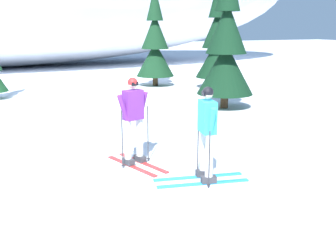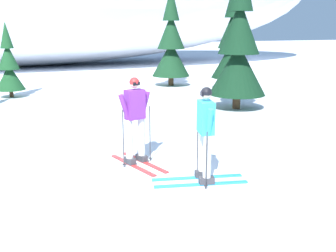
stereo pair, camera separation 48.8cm
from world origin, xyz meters
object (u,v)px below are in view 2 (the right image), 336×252
object	(u,v)px
skier_purple_jacket	(135,119)
pine_tree_right	(239,48)
pine_tree_far_right	(233,44)
pine_tree_center_right	(171,45)
pine_tree_center_left	(9,66)
skier_cyan_jacket	(205,133)

from	to	relation	value
skier_purple_jacket	pine_tree_right	size ratio (longest dim) A/B	0.36
pine_tree_far_right	pine_tree_center_right	bearing A→B (deg)	144.49
pine_tree_center_right	skier_purple_jacket	bearing A→B (deg)	-113.55
pine_tree_center_left	pine_tree_center_right	world-z (taller)	pine_tree_center_right
skier_purple_jacket	skier_cyan_jacket	bearing A→B (deg)	-56.55
skier_cyan_jacket	pine_tree_center_right	distance (m)	12.50
skier_cyan_jacket	pine_tree_center_right	world-z (taller)	pine_tree_center_right
skier_purple_jacket	pine_tree_far_right	world-z (taller)	pine_tree_far_right
pine_tree_center_left	pine_tree_right	world-z (taller)	pine_tree_right
pine_tree_center_left	pine_tree_right	bearing A→B (deg)	-34.33
skier_cyan_jacket	pine_tree_right	distance (m)	7.15
pine_tree_center_left	pine_tree_right	xyz separation A→B (m)	(7.55, -5.16, 0.86)
pine_tree_center_right	pine_tree_right	bearing A→B (deg)	-87.40
skier_purple_jacket	pine_tree_right	bearing A→B (deg)	42.51
pine_tree_far_right	pine_tree_right	bearing A→B (deg)	-116.01
pine_tree_center_left	pine_tree_right	size ratio (longest dim) A/B	0.59
skier_cyan_jacket	pine_tree_right	size ratio (longest dim) A/B	0.36
skier_purple_jacket	pine_tree_right	xyz separation A→B (m)	(4.85, 4.44, 1.16)
skier_cyan_jacket	skier_purple_jacket	bearing A→B (deg)	123.45
skier_cyan_jacket	pine_tree_far_right	distance (m)	11.91
skier_cyan_jacket	pine_tree_center_left	size ratio (longest dim) A/B	0.60
skier_purple_jacket	skier_cyan_jacket	world-z (taller)	skier_purple_jacket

